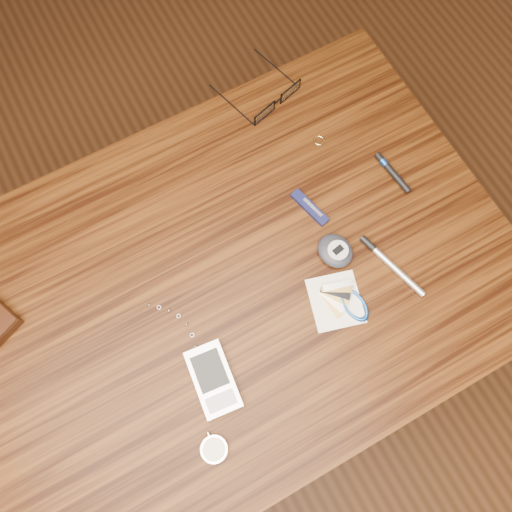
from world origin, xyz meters
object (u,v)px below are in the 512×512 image
object	(u,v)px
eyeglasses	(275,100)
pda_phone	(213,379)
silver_pen	(387,261)
pedometer	(335,251)
desk	(233,294)
notepad_keys	(345,302)
pocket_watch	(213,443)
pocket_knife	(310,208)

from	to	relation	value
eyeglasses	pda_phone	bearing A→B (deg)	-130.07
silver_pen	pedometer	bearing A→B (deg)	140.61
desk	pda_phone	distance (m)	0.20
desk	notepad_keys	size ratio (longest dim) A/B	8.57
pedometer	notepad_keys	world-z (taller)	pedometer
pocket_watch	pda_phone	xyz separation A→B (m)	(0.05, 0.09, 0.00)
desk	pocket_watch	world-z (taller)	pocket_watch
pocket_watch	eyeglasses	bearing A→B (deg)	51.80
desk	silver_pen	bearing A→B (deg)	-21.84
silver_pen	pocket_watch	bearing A→B (deg)	-163.60
pedometer	silver_pen	world-z (taller)	pedometer
desk	silver_pen	world-z (taller)	silver_pen
eyeglasses	pocket_watch	bearing A→B (deg)	-128.20
pocket_watch	pda_phone	world-z (taller)	pda_phone
pda_phone	pocket_knife	size ratio (longest dim) A/B	1.43
pocket_watch	notepad_keys	distance (m)	0.32
pocket_watch	pedometer	bearing A→B (deg)	28.09
eyeglasses	pocket_watch	world-z (taller)	eyeglasses
eyeglasses	pda_phone	distance (m)	0.54
notepad_keys	silver_pen	xyz separation A→B (m)	(0.10, 0.03, 0.00)
eyeglasses	silver_pen	bearing A→B (deg)	-87.81
eyeglasses	pocket_knife	distance (m)	0.23
pocket_watch	silver_pen	size ratio (longest dim) A/B	1.99
eyeglasses	notepad_keys	world-z (taller)	eyeglasses
desk	pocket_knife	distance (m)	0.23
notepad_keys	pda_phone	bearing A→B (deg)	-178.36
desk	pda_phone	xyz separation A→B (m)	(-0.10, -0.14, 0.11)
silver_pen	desk	bearing A→B (deg)	158.16
desk	pedometer	size ratio (longest dim) A/B	13.09
pda_phone	pedometer	bearing A→B (deg)	17.64
desk	pedometer	xyz separation A→B (m)	(0.19, -0.04, 0.11)
pda_phone	silver_pen	distance (m)	0.37
pedometer	notepad_keys	size ratio (longest dim) A/B	0.65
eyeglasses	pocket_knife	size ratio (longest dim) A/B	1.87
desk	pocket_watch	distance (m)	0.29
pocket_knife	pedometer	bearing A→B (deg)	-92.68
pocket_knife	silver_pen	bearing A→B (deg)	-66.30
desk	silver_pen	xyz separation A→B (m)	(0.26, -0.10, 0.11)
eyeglasses	notepad_keys	distance (m)	0.42
pda_phone	notepad_keys	world-z (taller)	pda_phone
pda_phone	pocket_knife	world-z (taller)	pda_phone
pocket_watch	silver_pen	distance (m)	0.43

